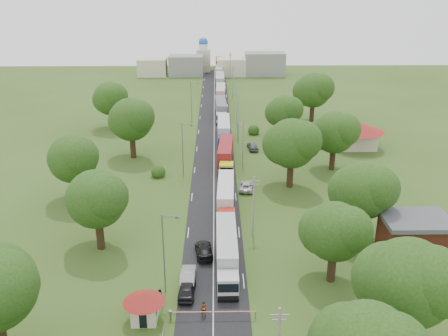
{
  "coord_description": "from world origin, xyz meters",
  "views": [
    {
      "loc": [
        0.41,
        -68.33,
        34.28
      ],
      "look_at": [
        1.76,
        11.36,
        3.0
      ],
      "focal_mm": 40.0,
      "sensor_mm": 36.0,
      "label": 1
    }
  ],
  "objects_px": {
    "car_lane_front": "(187,289)",
    "pedestrian_near": "(204,310)",
    "info_sign": "(238,128)",
    "boom_barrier": "(200,313)",
    "car_lane_mid": "(188,276)",
    "truck_0": "(227,251)",
    "guard_booth": "(144,303)"
  },
  "relations": [
    {
      "from": "guard_booth",
      "to": "pedestrian_near",
      "type": "xyz_separation_m",
      "value": [
        6.21,
        0.5,
        -1.27
      ]
    },
    {
      "from": "car_lane_mid",
      "to": "pedestrian_near",
      "type": "xyz_separation_m",
      "value": [
        2.01,
        -6.5,
        0.09
      ]
    },
    {
      "from": "guard_booth",
      "to": "pedestrian_near",
      "type": "relative_size",
      "value": 2.45
    },
    {
      "from": "guard_booth",
      "to": "car_lane_front",
      "type": "bearing_deg",
      "value": 46.26
    },
    {
      "from": "boom_barrier",
      "to": "car_lane_front",
      "type": "xyz_separation_m",
      "value": [
        -1.64,
        4.39,
        -0.1
      ]
    },
    {
      "from": "info_sign",
      "to": "pedestrian_near",
      "type": "bearing_deg",
      "value": -95.94
    },
    {
      "from": "guard_booth",
      "to": "truck_0",
      "type": "xyz_separation_m",
      "value": [
        8.86,
        10.36,
        -0.01
      ]
    },
    {
      "from": "car_lane_mid",
      "to": "boom_barrier",
      "type": "bearing_deg",
      "value": 103.92
    },
    {
      "from": "guard_booth",
      "to": "car_lane_front",
      "type": "xyz_separation_m",
      "value": [
        4.2,
        4.39,
        -1.37
      ]
    },
    {
      "from": "guard_booth",
      "to": "car_lane_mid",
      "type": "bearing_deg",
      "value": 59.04
    },
    {
      "from": "guard_booth",
      "to": "car_lane_mid",
      "type": "xyz_separation_m",
      "value": [
        4.2,
        7.0,
        -1.36
      ]
    },
    {
      "from": "car_lane_front",
      "to": "truck_0",
      "type": "bearing_deg",
      "value": -126.09
    },
    {
      "from": "car_lane_mid",
      "to": "pedestrian_near",
      "type": "bearing_deg",
      "value": 107.89
    },
    {
      "from": "pedestrian_near",
      "to": "info_sign",
      "type": "bearing_deg",
      "value": 69.09
    },
    {
      "from": "boom_barrier",
      "to": "car_lane_mid",
      "type": "xyz_separation_m",
      "value": [
        -1.64,
        7.0,
        -0.09
      ]
    },
    {
      "from": "guard_booth",
      "to": "info_sign",
      "type": "relative_size",
      "value": 1.07
    },
    {
      "from": "car_lane_front",
      "to": "info_sign",
      "type": "bearing_deg",
      "value": -96.48
    },
    {
      "from": "boom_barrier",
      "to": "car_lane_front",
      "type": "relative_size",
      "value": 1.97
    },
    {
      "from": "boom_barrier",
      "to": "car_lane_front",
      "type": "bearing_deg",
      "value": 110.53
    },
    {
      "from": "car_lane_front",
      "to": "pedestrian_near",
      "type": "distance_m",
      "value": 4.38
    },
    {
      "from": "info_sign",
      "to": "pedestrian_near",
      "type": "xyz_separation_m",
      "value": [
        -6.19,
        -59.5,
        -2.11
      ]
    },
    {
      "from": "car_lane_mid",
      "to": "pedestrian_near",
      "type": "height_order",
      "value": "pedestrian_near"
    },
    {
      "from": "info_sign",
      "to": "truck_0",
      "type": "xyz_separation_m",
      "value": [
        -3.53,
        -49.64,
        -0.85
      ]
    },
    {
      "from": "boom_barrier",
      "to": "truck_0",
      "type": "relative_size",
      "value": 0.63
    },
    {
      "from": "truck_0",
      "to": "car_lane_front",
      "type": "bearing_deg",
      "value": -127.99
    },
    {
      "from": "truck_0",
      "to": "pedestrian_near",
      "type": "bearing_deg",
      "value": -105.07
    },
    {
      "from": "guard_booth",
      "to": "car_lane_mid",
      "type": "distance_m",
      "value": 8.28
    },
    {
      "from": "boom_barrier",
      "to": "info_sign",
      "type": "height_order",
      "value": "info_sign"
    },
    {
      "from": "info_sign",
      "to": "car_lane_front",
      "type": "distance_m",
      "value": 56.26
    },
    {
      "from": "boom_barrier",
      "to": "truck_0",
      "type": "height_order",
      "value": "truck_0"
    },
    {
      "from": "car_lane_mid",
      "to": "truck_0",
      "type": "bearing_deg",
      "value": -143.53
    },
    {
      "from": "truck_0",
      "to": "car_lane_mid",
      "type": "distance_m",
      "value": 5.91
    }
  ]
}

